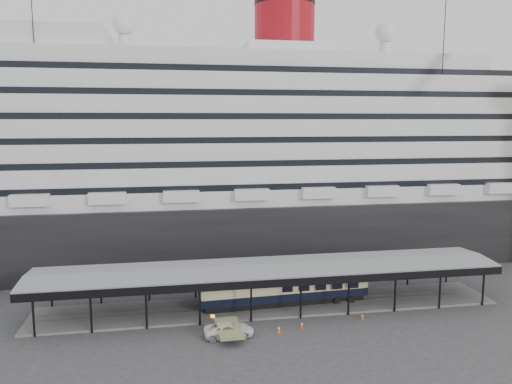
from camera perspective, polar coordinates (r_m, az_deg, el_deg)
ground at (r=58.01m, az=2.51°, el=-14.71°), size 200.00×200.00×0.00m
cruise_ship at (r=85.06m, az=-2.09°, el=5.35°), size 130.00×30.00×43.90m
platform_canopy at (r=61.73m, az=1.49°, el=-10.92°), size 56.00×9.18×5.30m
port_truck at (r=54.46m, az=-3.11°, el=-15.46°), size 5.31×2.57×1.46m
pullman_carriage at (r=62.10m, az=3.32°, el=-10.68°), size 20.93×3.85×20.44m
traffic_cone_left at (r=55.53m, az=2.62°, el=-15.36°), size 0.50×0.50×0.78m
traffic_cone_mid at (r=56.82m, az=5.26°, el=-14.87°), size 0.43×0.43×0.69m
traffic_cone_right at (r=59.94m, az=12.07°, el=-13.75°), size 0.47×0.47×0.71m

